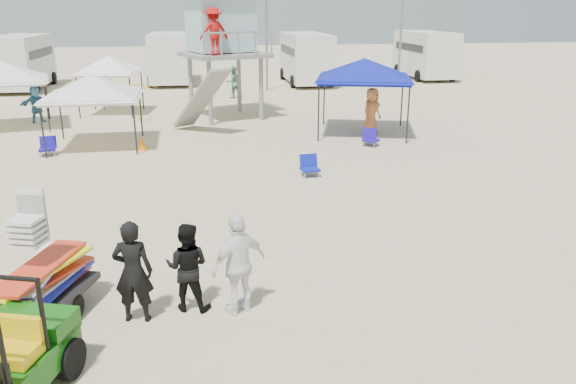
{
  "coord_description": "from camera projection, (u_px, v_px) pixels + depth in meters",
  "views": [
    {
      "loc": [
        -1.21,
        -7.77,
        4.9
      ],
      "look_at": [
        0.5,
        3.0,
        1.3
      ],
      "focal_mm": 35.0,
      "sensor_mm": 36.0,
      "label": 1
    }
  ],
  "objects": [
    {
      "name": "umbrella_b",
      "position": [
        139.0,
        102.0,
        24.87
      ],
      "size": [
        2.44,
        2.46,
        1.77
      ],
      "primitive_type": "imported",
      "rotation": [
        0.0,
        0.0,
        0.31
      ],
      "color": "orange",
      "rests_on": "ground"
    },
    {
      "name": "man_mid",
      "position": [
        187.0,
        267.0,
        9.38
      ],
      "size": [
        0.88,
        0.76,
        1.54
      ],
      "primitive_type": "imported",
      "rotation": [
        0.0,
        0.0,
        2.88
      ],
      "color": "black",
      "rests_on": "ground"
    },
    {
      "name": "man_right",
      "position": [
        239.0,
        264.0,
        9.24
      ],
      "size": [
        1.1,
        0.88,
        1.75
      ],
      "primitive_type": "imported",
      "rotation": [
        0.0,
        0.0,
        3.66
      ],
      "color": "white",
      "rests_on": "ground"
    },
    {
      "name": "distant_beachgoers",
      "position": [
        218.0,
        95.0,
        27.23
      ],
      "size": [
        16.72,
        15.85,
        1.86
      ],
      "color": "#4D8160",
      "rests_on": "ground"
    },
    {
      "name": "cone_far",
      "position": [
        142.0,
        143.0,
        20.17
      ],
      "size": [
        0.34,
        0.34,
        0.5
      ],
      "primitive_type": "cone",
      "color": "orange",
      "rests_on": "ground"
    },
    {
      "name": "rv_far_right",
      "position": [
        425.0,
        53.0,
        40.21
      ],
      "size": [
        2.64,
        6.6,
        3.25
      ],
      "color": "silver",
      "rests_on": "ground"
    },
    {
      "name": "canopy_white_a",
      "position": [
        91.0,
        78.0,
        20.02
      ],
      "size": [
        3.24,
        3.24,
        3.03
      ],
      "color": "black",
      "rests_on": "ground"
    },
    {
      "name": "ground",
      "position": [
        287.0,
        328.0,
        9.01
      ],
      "size": [
        140.0,
        140.0,
        0.0
      ],
      "primitive_type": "plane",
      "color": "beige",
      "rests_on": "ground"
    },
    {
      "name": "rv_mid_right",
      "position": [
        306.0,
        56.0,
        37.47
      ],
      "size": [
        2.64,
        7.0,
        3.25
      ],
      "color": "silver",
      "rests_on": "ground"
    },
    {
      "name": "lifeguard_tower",
      "position": [
        221.0,
        29.0,
        24.94
      ],
      "size": [
        4.26,
        4.26,
        5.33
      ],
      "color": "gray",
      "rests_on": "ground"
    },
    {
      "name": "canopy_white_b",
      "position": [
        2.0,
        65.0,
        23.11
      ],
      "size": [
        3.82,
        3.82,
        3.18
      ],
      "color": "black",
      "rests_on": "ground"
    },
    {
      "name": "beach_chair_c",
      "position": [
        370.0,
        137.0,
        20.82
      ],
      "size": [
        0.74,
        0.85,
        0.64
      ],
      "color": "#1D0D95",
      "rests_on": "ground"
    },
    {
      "name": "rv_mid_left",
      "position": [
        170.0,
        56.0,
        37.53
      ],
      "size": [
        2.65,
        6.5,
        3.25
      ],
      "color": "silver",
      "rests_on": "ground"
    },
    {
      "name": "canopy_blue",
      "position": [
        365.0,
        62.0,
        22.05
      ],
      "size": [
        4.33,
        4.33,
        3.4
      ],
      "color": "black",
      "rests_on": "ground"
    },
    {
      "name": "beach_chair_a",
      "position": [
        48.0,
        146.0,
        19.48
      ],
      "size": [
        0.62,
        0.67,
        0.64
      ],
      "color": "#150E9B",
      "rests_on": "ground"
    },
    {
      "name": "surf_trailer",
      "position": [
        39.0,
        274.0,
        9.06
      ],
      "size": [
        1.63,
        2.27,
        1.96
      ],
      "color": "black",
      "rests_on": "ground"
    },
    {
      "name": "umbrella_a",
      "position": [
        102.0,
        94.0,
        27.72
      ],
      "size": [
        1.94,
        1.97,
        1.64
      ],
      "primitive_type": "imported",
      "rotation": [
        0.0,
        0.0,
        -0.09
      ],
      "color": "red",
      "rests_on": "ground"
    },
    {
      "name": "light_pole_right",
      "position": [
        402.0,
        22.0,
        36.27
      ],
      "size": [
        0.14,
        0.14,
        8.0
      ],
      "primitive_type": "cylinder",
      "color": "slate",
      "rests_on": "ground"
    },
    {
      "name": "man_left",
      "position": [
        133.0,
        272.0,
        8.99
      ],
      "size": [
        0.69,
        0.5,
        1.74
      ],
      "primitive_type": "imported",
      "rotation": [
        0.0,
        0.0,
        3.01
      ],
      "color": "black",
      "rests_on": "ground"
    },
    {
      "name": "rv_far_left",
      "position": [
        21.0,
        60.0,
        34.78
      ],
      "size": [
        2.64,
        6.8,
        3.25
      ],
      "color": "silver",
      "rests_on": "ground"
    },
    {
      "name": "canopy_white_c",
      "position": [
        108.0,
        59.0,
        26.37
      ],
      "size": [
        2.88,
        2.88,
        3.15
      ],
      "color": "black",
      "rests_on": "ground"
    },
    {
      "name": "beach_chair_b",
      "position": [
        309.0,
        165.0,
        17.1
      ],
      "size": [
        0.6,
        0.64,
        0.64
      ],
      "color": "#0E1D9E",
      "rests_on": "ground"
    },
    {
      "name": "light_pole_left",
      "position": [
        266.0,
        23.0,
        33.52
      ],
      "size": [
        0.14,
        0.14,
        8.0
      ],
      "primitive_type": "cylinder",
      "color": "slate",
      "rests_on": "ground"
    }
  ]
}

